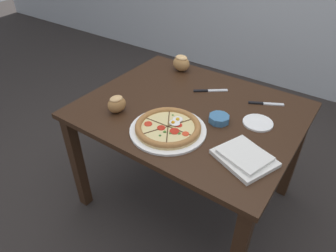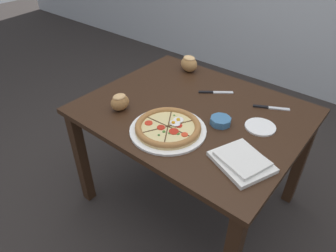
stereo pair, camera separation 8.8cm
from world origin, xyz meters
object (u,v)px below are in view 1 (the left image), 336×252
napkin_folded (245,157)px  bread_piece_mid (117,104)px  side_saucer (258,123)px  pizza (168,128)px  dining_table (190,123)px  knife_spare (266,104)px  knife_main (210,91)px  bread_piece_near (181,63)px  ramekin_bowl (219,119)px

napkin_folded → bread_piece_mid: size_ratio=2.48×
side_saucer → pizza: bearing=-137.1°
pizza → napkin_folded: bearing=3.0°
napkin_folded → side_saucer: size_ratio=1.93×
dining_table → knife_spare: knife_spare is taller
pizza → napkin_folded: 0.39m
dining_table → napkin_folded: 0.48m
pizza → side_saucer: pizza is taller
dining_table → side_saucer: bearing=11.5°
knife_main → side_saucer: bearing=-61.5°
bread_piece_near → bread_piece_mid: 0.61m
dining_table → napkin_folded: napkin_folded is taller
ramekin_bowl → dining_table: bearing=171.8°
pizza → knife_main: size_ratio=2.20×
napkin_folded → ramekin_bowl: bearing=139.3°
knife_spare → bread_piece_near: bearing=143.7°
dining_table → napkin_folded: size_ratio=3.93×
napkin_folded → knife_spare: 0.50m
ramekin_bowl → bread_piece_near: bearing=141.3°
bread_piece_near → side_saucer: size_ratio=0.83×
knife_main → knife_spare: bearing=-29.7°
pizza → knife_main: bearing=92.7°
pizza → napkin_folded: (0.39, 0.02, -0.00)m
bread_piece_near → dining_table: bearing=-50.5°
pizza → bread_piece_mid: 0.32m
dining_table → side_saucer: 0.38m
dining_table → knife_main: knife_main is taller
napkin_folded → bread_piece_mid: bread_piece_mid is taller
knife_main → bread_piece_mid: bearing=-160.3°
knife_main → pizza: bearing=-125.8°
knife_spare → pizza: bearing=-148.9°
pizza → dining_table: bearing=94.8°
bread_piece_near → side_saucer: 0.71m
dining_table → bread_piece_mid: (-0.30, -0.26, 0.15)m
dining_table → side_saucer: side_saucer is taller
napkin_folded → bread_piece_mid: bearing=-177.1°
bread_piece_mid → knife_main: size_ratio=0.69×
napkin_folded → side_saucer: napkin_folded is taller
pizza → knife_spare: 0.60m
napkin_folded → knife_main: bearing=132.8°
dining_table → bread_piece_mid: bearing=-139.6°
bread_piece_near → bread_piece_mid: (-0.01, -0.61, -0.01)m
bread_piece_mid → side_saucer: (0.66, 0.33, -0.04)m
dining_table → bread_piece_near: size_ratio=9.19×
dining_table → knife_main: bearing=90.4°
pizza → knife_main: 0.46m
ramekin_bowl → knife_main: ramekin_bowl is taller
pizza → bread_piece_near: (-0.31, 0.60, 0.04)m
bread_piece_mid → knife_main: (0.30, 0.48, -0.04)m
bread_piece_near → knife_main: (0.29, -0.13, -0.05)m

